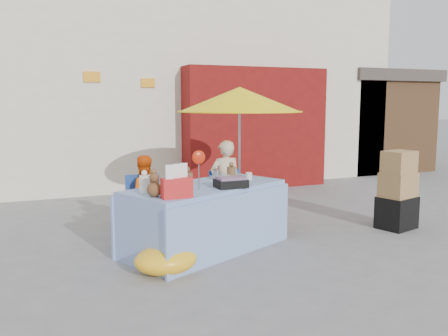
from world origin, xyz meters
name	(u,v)px	position (x,y,z in m)	size (l,w,h in m)	color
ground	(245,254)	(0.00, 0.00, 0.00)	(80.00, 80.00, 0.00)	slate
backdrop	(143,55)	(0.52, 7.52, 3.10)	(14.00, 8.00, 7.80)	silver
market_table	(205,217)	(-0.37, 0.38, 0.42)	(2.37, 1.81, 1.30)	#7E94CA
chair_left	(146,219)	(-0.94, 1.23, 0.26)	(0.50, 0.49, 0.85)	navy
chair_right	(229,211)	(0.31, 1.23, 0.26)	(0.50, 0.49, 0.85)	navy
vendor_orange	(143,195)	(-0.94, 1.37, 0.56)	(0.55, 0.43, 1.13)	#F0540C
vendor_beige	(225,183)	(0.31, 1.37, 0.65)	(0.47, 0.31, 1.30)	beige
umbrella	(240,100)	(0.61, 1.52, 1.89)	(1.90, 1.90, 2.09)	gray
box_stack	(398,193)	(2.60, 0.26, 0.53)	(0.62, 0.55, 1.16)	black
tarp_bundle	(166,260)	(-1.07, -0.27, 0.16)	(0.69, 0.55, 0.31)	yellow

